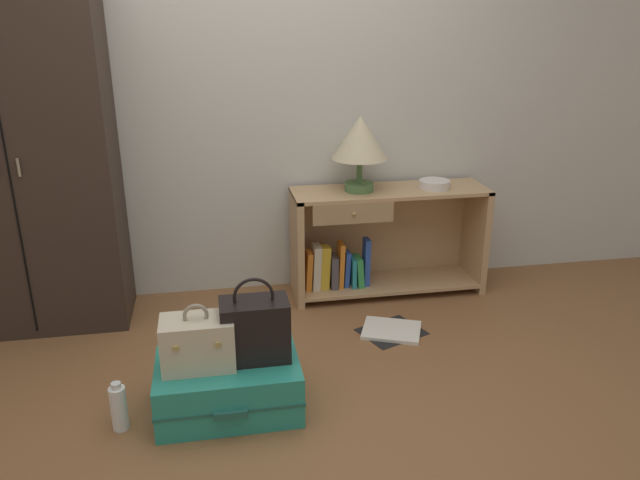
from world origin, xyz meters
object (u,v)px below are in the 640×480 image
train_case (198,343)px  handbag (255,329)px  suitcase_large (228,386)px  bookshelf (378,241)px  bottle (119,407)px  wardrobe (21,157)px  open_book_on_floor (392,330)px  table_lamp (360,140)px  bowl (434,184)px

train_case → handbag: 0.25m
suitcase_large → train_case: (-0.12, -0.01, 0.23)m
bookshelf → bottle: bookshelf is taller
wardrobe → suitcase_large: wardrobe is taller
bottle → open_book_on_floor: size_ratio=0.55×
wardrobe → table_lamp: 1.83m
suitcase_large → handbag: handbag is taller
wardrobe → bowl: 2.30m
table_lamp → bowl: table_lamp is taller
wardrobe → open_book_on_floor: size_ratio=4.69×
wardrobe → bottle: wardrobe is taller
bookshelf → handbag: bookshelf is taller
table_lamp → bowl: (0.46, -0.03, -0.28)m
table_lamp → train_case: (-0.96, -1.09, -0.61)m
bookshelf → bottle: (-1.43, -1.15, -0.23)m
bowl → train_case: bowl is taller
suitcase_large → handbag: 0.29m
train_case → open_book_on_floor: bearing=28.2°
suitcase_large → handbag: (0.13, 0.02, 0.26)m
train_case → bottle: train_case is taller
wardrobe → suitcase_large: size_ratio=3.03×
bookshelf → bottle: size_ratio=5.31×
train_case → handbag: handbag is taller
suitcase_large → table_lamp: bearing=52.1°
table_lamp → suitcase_large: size_ratio=0.71×
open_book_on_floor → bowl: bearing=52.5°
bookshelf → bottle: 1.85m
table_lamp → bookshelf: bearing=6.8°
bottle → train_case: bearing=8.3°
bookshelf → train_case: (-1.09, -1.10, 0.02)m
wardrobe → table_lamp: bearing=1.2°
bowl → bottle: 2.16m
bookshelf → table_lamp: bearing=-173.2°
handbag → bottle: size_ratio=1.72×
wardrobe → bottle: size_ratio=8.52×
bottle → open_book_on_floor: 1.50m
bookshelf → train_case: bearing=-134.7°
handbag → bottle: handbag is taller
wardrobe → suitcase_large: (0.99, -1.04, -0.83)m
suitcase_large → train_case: 0.26m
handbag → bottle: (-0.58, -0.07, -0.27)m
bottle → suitcase_large: bearing=7.1°
bookshelf → suitcase_large: (-0.98, -1.10, -0.21)m
wardrobe → bowl: wardrobe is taller
bowl → open_book_on_floor: bearing=-127.5°
wardrobe → bookshelf: wardrobe is taller
table_lamp → bowl: bearing=-3.4°
train_case → suitcase_large: bearing=3.4°
wardrobe → train_case: 1.49m
wardrobe → bookshelf: (1.96, 0.05, -0.62)m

